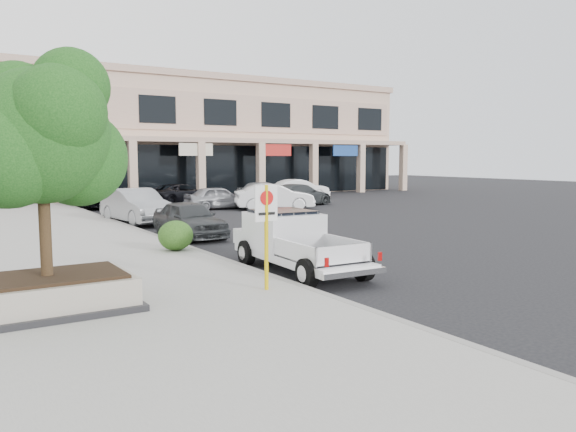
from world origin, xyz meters
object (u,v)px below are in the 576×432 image
at_px(pickup_truck, 300,242).
at_px(lot_car_b, 274,197).
at_px(lot_car_a, 218,198).
at_px(planter_tree, 47,137).
at_px(lot_car_c, 300,195).
at_px(curb_car_b, 137,206).
at_px(curb_car_a, 190,219).
at_px(lot_car_e, 262,190).
at_px(curb_car_d, 96,194).
at_px(lot_car_d, 180,194).
at_px(planter, 48,293).
at_px(no_parking_sign, 266,223).
at_px(curb_car_c, 130,204).
at_px(lot_car_f, 299,189).

bearing_deg(pickup_truck, lot_car_b, 63.97).
bearing_deg(lot_car_a, planter_tree, 149.12).
xyz_separation_m(lot_car_b, lot_car_c, (2.79, 1.56, -0.06)).
xyz_separation_m(pickup_truck, curb_car_b, (-0.27, 13.29, 0.01)).
relative_size(curb_car_a, lot_car_e, 1.02).
relative_size(curb_car_b, lot_car_e, 1.21).
bearing_deg(curb_car_d, lot_car_a, -48.64).
relative_size(pickup_truck, curb_car_d, 0.88).
relative_size(planter_tree, pickup_truck, 0.79).
relative_size(curb_car_a, lot_car_d, 0.86).
height_order(planter_tree, curb_car_a, planter_tree).
xyz_separation_m(pickup_truck, lot_car_e, (11.72, 22.59, -0.11)).
bearing_deg(lot_car_a, lot_car_c, -92.87).
relative_size(planter, lot_car_a, 0.80).
distance_m(curb_car_a, curb_car_d, 15.18).
relative_size(curb_car_b, lot_car_d, 1.02).
height_order(pickup_truck, lot_car_d, pickup_truck).
xyz_separation_m(planter, no_parking_sign, (4.34, -0.76, 1.16)).
bearing_deg(planter_tree, curb_car_c, 68.83).
bearing_deg(lot_car_c, no_parking_sign, 131.96).
bearing_deg(pickup_truck, curb_car_c, 91.92).
bearing_deg(lot_car_e, lot_car_f, -117.98).
bearing_deg(planter_tree, lot_car_b, 48.11).
relative_size(no_parking_sign, lot_car_d, 0.48).
relative_size(curb_car_d, lot_car_e, 1.42).
bearing_deg(curb_car_d, lot_car_f, -10.70).
bearing_deg(curb_car_b, pickup_truck, -95.40).
height_order(no_parking_sign, curb_car_a, no_parking_sign).
distance_m(pickup_truck, lot_car_b, 17.88).
bearing_deg(lot_car_f, no_parking_sign, 155.63).
bearing_deg(curb_car_a, lot_car_c, 38.42).
distance_m(planter_tree, curb_car_b, 15.60).
bearing_deg(lot_car_e, planter, 125.63).
height_order(lot_car_d, lot_car_e, lot_car_e).
relative_size(curb_car_b, curb_car_d, 0.85).
xyz_separation_m(no_parking_sign, curb_car_d, (2.22, 24.56, -0.83)).
bearing_deg(lot_car_a, curb_car_c, 110.77).
relative_size(curb_car_c, curb_car_d, 0.84).
bearing_deg(curb_car_c, lot_car_c, 2.04).
distance_m(lot_car_d, lot_car_f, 9.07).
xyz_separation_m(planter_tree, curb_car_b, (6.00, 14.16, -2.61)).
bearing_deg(planter, curb_car_d, 74.60).
xyz_separation_m(planter_tree, lot_car_e, (17.98, 23.46, -2.72)).
relative_size(pickup_truck, curb_car_c, 1.05).
height_order(planter, lot_car_f, lot_car_f).
bearing_deg(lot_car_c, curb_car_b, 95.93).
height_order(curb_car_c, lot_car_f, lot_car_f).
bearing_deg(pickup_truck, lot_car_a, 74.07).
relative_size(planter, no_parking_sign, 1.39).
height_order(curb_car_d, lot_car_d, curb_car_d).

